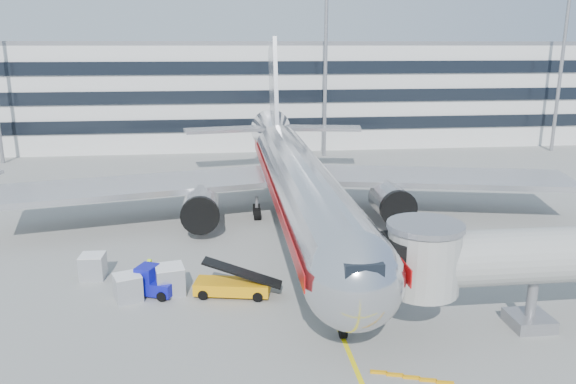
{
  "coord_description": "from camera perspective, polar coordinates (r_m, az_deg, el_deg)",
  "views": [
    {
      "loc": [
        -6.03,
        -34.44,
        15.13
      ],
      "look_at": [
        -1.12,
        7.59,
        4.0
      ],
      "focal_mm": 35.0,
      "sensor_mm": 36.0,
      "label": 1
    }
  ],
  "objects": [
    {
      "name": "cargo_container_right",
      "position": [
        35.98,
        -15.96,
        -9.3
      ],
      "size": [
        1.98,
        1.98,
        1.64
      ],
      "color": "#B1B3B8",
      "rests_on": "ground"
    },
    {
      "name": "ground",
      "position": [
        38.09,
        3.03,
        -8.69
      ],
      "size": [
        180.0,
        180.0,
        0.0
      ],
      "primitive_type": "plane",
      "color": "gray",
      "rests_on": "ground"
    },
    {
      "name": "baggage_tug",
      "position": [
        36.28,
        -13.57,
        -8.93
      ],
      "size": [
        2.87,
        2.37,
        1.88
      ],
      "color": "#0D1098",
      "rests_on": "ground"
    },
    {
      "name": "ramp_worker",
      "position": [
        37.34,
        -13.74,
        -8.01
      ],
      "size": [
        0.82,
        0.83,
        1.93
      ],
      "primitive_type": "imported",
      "rotation": [
        0.0,
        0.0,
        0.81
      ],
      "color": "#CCFF1A",
      "rests_on": "ground"
    },
    {
      "name": "cargo_container_front",
      "position": [
        36.23,
        -11.9,
        -8.71
      ],
      "size": [
        2.02,
        2.02,
        1.82
      ],
      "color": "#B1B3B8",
      "rests_on": "ground"
    },
    {
      "name": "cargo_container_left",
      "position": [
        39.87,
        -19.2,
        -7.14
      ],
      "size": [
        1.59,
        1.59,
        1.65
      ],
      "color": "#B1B3B8",
      "rests_on": "ground"
    },
    {
      "name": "main_jet",
      "position": [
        47.81,
        0.75,
        1.56
      ],
      "size": [
        50.95,
        48.7,
        16.06
      ],
      "color": "silver",
      "rests_on": "ground"
    },
    {
      "name": "jet_bridge",
      "position": [
        34.02,
        26.36,
        -6.19
      ],
      "size": [
        17.8,
        4.5,
        7.0
      ],
      "color": "silver",
      "rests_on": "ground"
    },
    {
      "name": "lead_in_line",
      "position": [
        47.33,
        1.01,
        -3.9
      ],
      "size": [
        0.25,
        70.0,
        0.01
      ],
      "primitive_type": "cube",
      "color": "yellow",
      "rests_on": "ground"
    },
    {
      "name": "light_mast_centre",
      "position": [
        77.71,
        3.86,
        14.52
      ],
      "size": [
        2.4,
        1.2,
        25.45
      ],
      "color": "gray",
      "rests_on": "ground"
    },
    {
      "name": "belt_loader",
      "position": [
        35.46,
        -5.66,
        -9.42
      ],
      "size": [
        5.01,
        2.57,
        2.34
      ],
      "color": "orange",
      "rests_on": "ground"
    },
    {
      "name": "terminal",
      "position": [
        92.87,
        -2.97,
        10.19
      ],
      "size": [
        150.0,
        24.25,
        15.6
      ],
      "color": "silver",
      "rests_on": "ground"
    },
    {
      "name": "light_mast_east",
      "position": [
        90.27,
        26.21,
        13.12
      ],
      "size": [
        2.4,
        1.2,
        25.45
      ],
      "color": "gray",
      "rests_on": "ground"
    }
  ]
}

